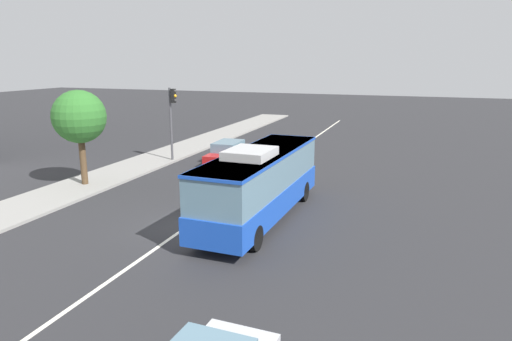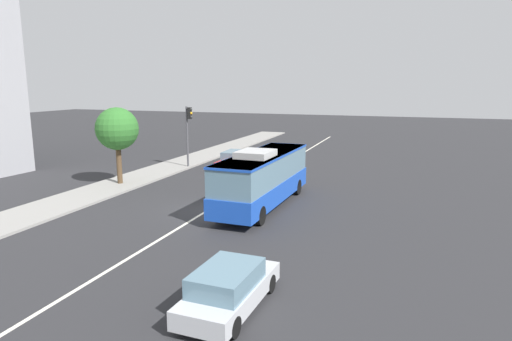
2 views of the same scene
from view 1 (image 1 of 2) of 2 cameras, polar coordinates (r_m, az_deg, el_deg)
The scene contains 7 objects.
ground_plane at distance 20.36m, azimuth -8.53°, elevation -6.92°, with size 160.00×160.00×0.00m, color #28282B.
sidewalk_kerb at distance 25.50m, azimuth -26.05°, elevation -3.79°, with size 80.00×3.51×0.14m, color gray.
lane_centre_line at distance 20.36m, azimuth -8.53°, elevation -6.90°, with size 76.00×0.16×0.01m, color silver.
transit_bus at distance 20.56m, azimuth 0.51°, elevation -1.26°, with size 10.06×2.77×3.46m.
sedan_red at distance 32.45m, azimuth -3.57°, elevation 2.28°, with size 4.57×1.98×1.46m.
traffic_light_mid_block at distance 32.68m, azimuth -10.34°, elevation 7.20°, with size 0.33×0.62×5.20m.
street_tree_kerbside_left at distance 27.48m, azimuth -21.08°, elevation 6.18°, with size 2.95×2.95×5.48m.
Camera 1 is at (-16.69, -9.25, 7.09)m, focal length 32.26 mm.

